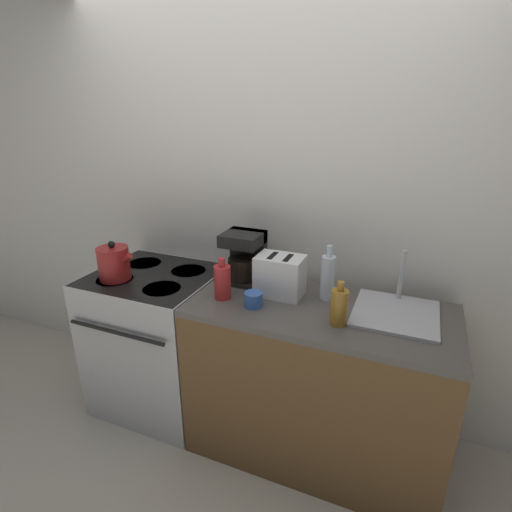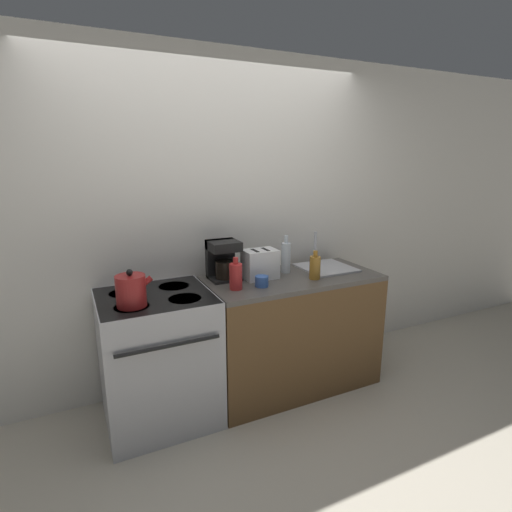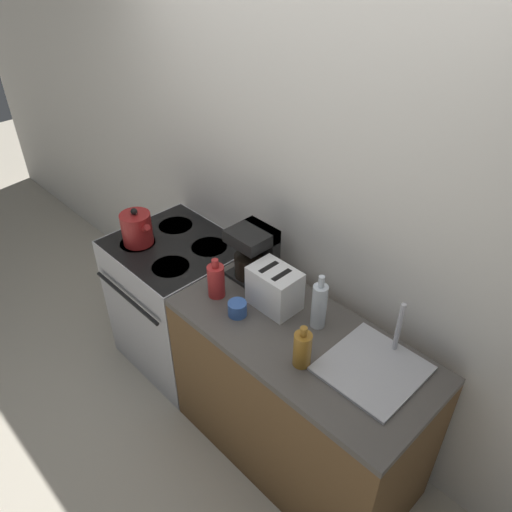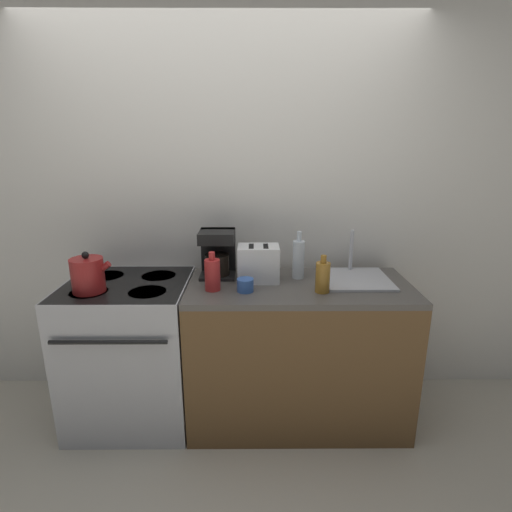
% 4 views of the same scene
% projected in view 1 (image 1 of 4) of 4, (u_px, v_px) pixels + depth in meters
% --- Properties ---
extents(ground_plane, '(12.00, 12.00, 0.00)m').
position_uv_depth(ground_plane, '(215.00, 461.00, 2.26)').
color(ground_plane, beige).
extents(wall_back, '(8.00, 0.05, 2.60)m').
position_uv_depth(wall_back, '(264.00, 208.00, 2.44)').
color(wall_back, silver).
rests_on(wall_back, ground_plane).
extents(stove, '(0.75, 0.71, 0.92)m').
position_uv_depth(stove, '(159.00, 338.00, 2.59)').
color(stove, '#B7B7BC').
rests_on(stove, ground_plane).
extents(counter_block, '(1.34, 0.63, 0.92)m').
position_uv_depth(counter_block, '(316.00, 382.00, 2.20)').
color(counter_block, brown).
rests_on(counter_block, ground_plane).
extents(kettle, '(0.23, 0.18, 0.24)m').
position_uv_depth(kettle, '(114.00, 263.00, 2.34)').
color(kettle, maroon).
rests_on(kettle, stove).
extents(toaster, '(0.25, 0.18, 0.22)m').
position_uv_depth(toaster, '(280.00, 276.00, 2.15)').
color(toaster, white).
rests_on(toaster, counter_block).
extents(coffee_maker, '(0.22, 0.22, 0.29)m').
position_uv_depth(coffee_maker, '(244.00, 255.00, 2.32)').
color(coffee_maker, black).
rests_on(coffee_maker, counter_block).
extents(sink_tray, '(0.40, 0.42, 0.28)m').
position_uv_depth(sink_tray, '(396.00, 311.00, 1.97)').
color(sink_tray, '#B7B7BC').
rests_on(sink_tray, counter_block).
extents(bottle_red, '(0.09, 0.09, 0.23)m').
position_uv_depth(bottle_red, '(222.00, 281.00, 2.11)').
color(bottle_red, '#B72828').
rests_on(bottle_red, counter_block).
extents(bottle_clear, '(0.07, 0.07, 0.30)m').
position_uv_depth(bottle_clear, '(328.00, 277.00, 2.09)').
color(bottle_clear, silver).
rests_on(bottle_clear, counter_block).
extents(bottle_amber, '(0.08, 0.08, 0.22)m').
position_uv_depth(bottle_amber, '(339.00, 307.00, 1.85)').
color(bottle_amber, '#9E6B23').
rests_on(bottle_amber, counter_block).
extents(cup_blue, '(0.10, 0.10, 0.08)m').
position_uv_depth(cup_blue, '(253.00, 299.00, 2.04)').
color(cup_blue, '#3860B2').
rests_on(cup_blue, counter_block).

